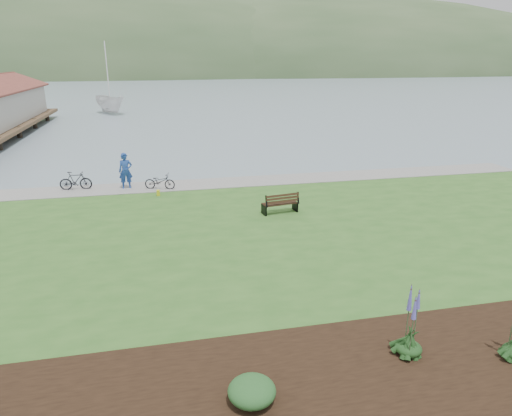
{
  "coord_description": "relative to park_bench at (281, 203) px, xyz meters",
  "views": [
    {
      "loc": [
        -4.34,
        -17.24,
        7.0
      ],
      "look_at": [
        -0.65,
        -0.43,
        1.3
      ],
      "focal_mm": 32.0,
      "sensor_mm": 36.0,
      "label": 1
    }
  ],
  "objects": [
    {
      "name": "echium_4",
      "position": [
        0.2,
        -10.47,
        0.32
      ],
      "size": [
        0.62,
        0.62,
        2.04
      ],
      "color": "#143714",
      "rests_on": "garden_bed"
    },
    {
      "name": "person",
      "position": [
        -6.87,
        5.63,
        0.63
      ],
      "size": [
        0.85,
        0.62,
        2.23
      ],
      "primitive_type": "imported",
      "rotation": [
        0.0,
        0.0,
        0.08
      ],
      "color": "navy",
      "rests_on": "lawn"
    },
    {
      "name": "ground",
      "position": [
        -0.85,
        -1.26,
        -0.88
      ],
      "size": [
        600.0,
        600.0,
        0.0
      ],
      "primitive_type": "plane",
      "color": "gray",
      "rests_on": "ground"
    },
    {
      "name": "garden_bed",
      "position": [
        2.15,
        -11.06,
        -0.46
      ],
      "size": [
        24.0,
        4.4,
        0.04
      ],
      "primitive_type": "cube",
      "color": "black",
      "rests_on": "lawn"
    },
    {
      "name": "shoreline_path",
      "position": [
        -0.85,
        5.64,
        -0.47
      ],
      "size": [
        34.0,
        2.2,
        0.03
      ],
      "primitive_type": "cube",
      "color": "gray",
      "rests_on": "lawn"
    },
    {
      "name": "pannier",
      "position": [
        -5.27,
        4.0,
        -0.35
      ],
      "size": [
        0.17,
        0.25,
        0.27
      ],
      "primitive_type": "cube",
      "rotation": [
        0.0,
        0.0,
        -0.02
      ],
      "color": "gold",
      "rests_on": "lawn"
    },
    {
      "name": "far_hillside",
      "position": [
        19.15,
        168.74,
        -0.88
      ],
      "size": [
        580.0,
        80.0,
        38.0
      ],
      "primitive_type": null,
      "color": "#37522E",
      "rests_on": "ground"
    },
    {
      "name": "bicycle_a",
      "position": [
        -5.16,
        5.12,
        -0.06
      ],
      "size": [
        1.01,
        1.7,
        0.84
      ],
      "primitive_type": "imported",
      "rotation": [
        0.0,
        0.0,
        1.27
      ],
      "color": "black",
      "rests_on": "lawn"
    },
    {
      "name": "park_bench",
      "position": [
        0.0,
        0.0,
        0.0
      ],
      "size": [
        1.65,
        0.87,
        0.97
      ],
      "rotation": [
        0.0,
        0.0,
        0.15
      ],
      "color": "black",
      "rests_on": "lawn"
    },
    {
      "name": "shrub_0",
      "position": [
        -3.67,
        -11.2,
        -0.2
      ],
      "size": [
        0.97,
        0.97,
        0.49
      ],
      "primitive_type": "ellipsoid",
      "color": "#1E4C21",
      "rests_on": "garden_bed"
    },
    {
      "name": "lawn",
      "position": [
        -0.85,
        -3.26,
        -0.68
      ],
      "size": [
        34.0,
        20.0,
        0.4
      ],
      "primitive_type": "cube",
      "color": "#2E5D21",
      "rests_on": "ground"
    },
    {
      "name": "sailboat",
      "position": [
        -10.69,
        44.49,
        -0.88
      ],
      "size": [
        14.7,
        14.78,
        28.48
      ],
      "primitive_type": "imported",
      "rotation": [
        0.0,
        0.0,
        0.49
      ],
      "color": "silver",
      "rests_on": "ground"
    },
    {
      "name": "bicycle_b",
      "position": [
        -9.44,
        5.94,
        0.0
      ],
      "size": [
        0.54,
        1.64,
        0.98
      ],
      "primitive_type": "imported",
      "rotation": [
        0.0,
        0.0,
        1.53
      ],
      "color": "black",
      "rests_on": "lawn"
    }
  ]
}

